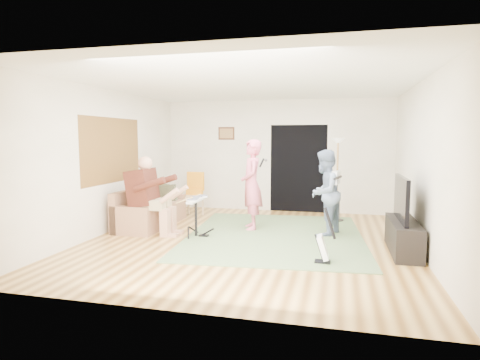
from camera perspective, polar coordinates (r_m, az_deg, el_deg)
name	(u,v)px	position (r m, az deg, el deg)	size (l,w,h in m)	color
floor	(249,240)	(7.09, 1.32, -8.59)	(6.00, 6.00, 0.00)	brown
walls	(249,164)	(6.88, 1.34, 2.36)	(5.50, 6.00, 2.70)	silver
ceiling	(250,83)	(6.92, 1.37, 13.58)	(6.00, 6.00, 0.00)	white
window_blinds	(112,150)	(8.10, -17.71, 4.04)	(2.05, 2.05, 0.00)	brown
doorway	(298,169)	(9.77, 8.29, 1.61)	(2.10, 2.10, 0.00)	black
picture_frame	(226,133)	(10.07, -1.95, 6.64)	(0.42, 0.03, 0.32)	#3F2314
area_rug	(275,235)	(7.45, 4.98, -7.83)	(3.12, 3.81, 0.02)	#567145
sofa	(148,213)	(8.44, -13.00, -4.61)	(0.78, 1.89, 0.77)	#9A6C4D
drummer	(152,204)	(7.63, -12.39, -3.36)	(0.94, 0.53, 1.45)	#4B1F15
drum_kit	(196,219)	(7.34, -6.29, -5.55)	(0.40, 0.72, 0.74)	black
singer	(252,185)	(7.81, 1.66, -0.68)	(0.64, 0.42, 1.76)	#DB5F79
microphone	(262,163)	(7.73, 3.12, 2.48)	(0.06, 0.06, 0.24)	black
guitarist	(324,193)	(7.50, 11.92, -1.79)	(0.77, 0.60, 1.58)	slate
guitar_held	(336,178)	(7.46, 13.50, 0.33)	(0.12, 0.60, 0.26)	silver
guitar_spare	(323,247)	(5.92, 11.78, -9.35)	(0.29, 0.26, 0.81)	black
torchiere_lamp	(337,164)	(8.80, 13.69, 2.16)	(0.32, 0.32, 1.78)	black
dining_chair	(193,201)	(9.25, -6.71, -2.93)	(0.46, 0.48, 1.00)	tan
tv_cabinet	(403,237)	(6.82, 22.21, -7.47)	(0.40, 1.40, 0.50)	black
television	(402,199)	(6.71, 21.99, -2.47)	(0.06, 1.17, 0.69)	black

